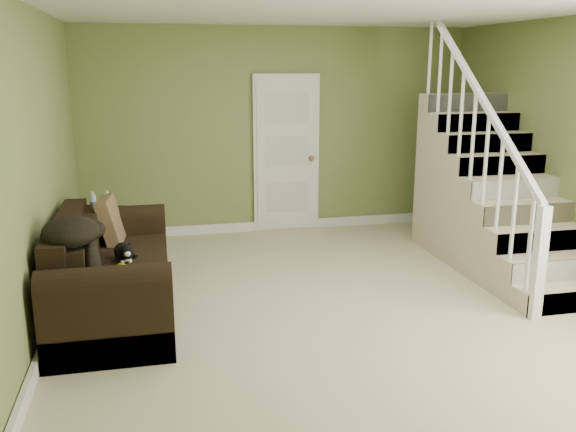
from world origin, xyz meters
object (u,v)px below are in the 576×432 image
sofa (109,277)px  banana (124,267)px  side_table (104,236)px  cat (124,252)px

sofa → banana: (0.14, -0.24, 0.16)m
side_table → banana: 1.74m
side_table → cat: 1.52m
sofa → side_table: 1.47m
cat → banana: 0.24m
cat → banana: cat is taller
sofa → banana: size_ratio=12.57×
sofa → cat: (0.14, -0.01, 0.22)m
cat → banana: size_ratio=2.49×
sofa → cat: bearing=-2.8°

